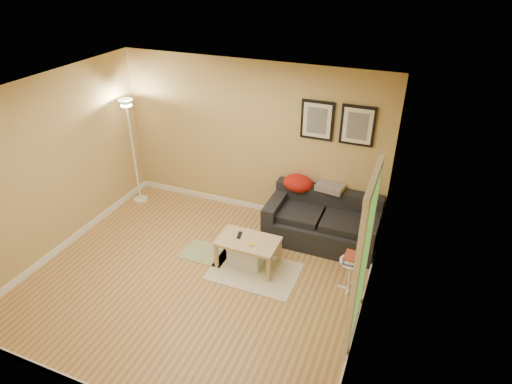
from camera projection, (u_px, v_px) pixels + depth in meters
floor at (197, 277)px, 6.03m from camera, size 4.50×4.50×0.00m
ceiling at (181, 97)px, 4.74m from camera, size 4.50×4.50×0.00m
wall_back at (251, 140)px, 7.00m from camera, size 4.50×0.00×4.50m
wall_front at (77, 304)px, 3.78m from camera, size 4.50×0.00×4.50m
wall_left at (52, 168)px, 6.12m from camera, size 0.00×4.00×4.00m
wall_right at (372, 237)px, 4.66m from camera, size 0.00×4.00×4.00m
baseboard_back at (251, 206)px, 7.61m from camera, size 4.50×0.02×0.10m
baseboard_left at (72, 239)px, 6.74m from camera, size 0.02×4.00×0.10m
baseboard_right at (357, 320)px, 5.28m from camera, size 0.02×4.00×0.10m
sofa at (322, 220)px, 6.63m from camera, size 1.70×0.90×0.75m
red_throw at (298, 183)px, 6.83m from camera, size 0.48×0.36×0.28m
plaid_throw at (330, 187)px, 6.69m from camera, size 0.45×0.32×0.10m
framed_print_left at (317, 120)px, 6.38m from camera, size 0.50×0.04×0.60m
framed_print_right at (358, 126)px, 6.18m from camera, size 0.50×0.04×0.60m
area_rug at (254, 271)px, 6.13m from camera, size 1.25×0.85×0.01m
green_runner at (206, 253)px, 6.50m from camera, size 0.70×0.50×0.01m
coffee_table at (248, 252)px, 6.17m from camera, size 0.89×0.58×0.43m
remote_control at (239, 235)px, 6.16m from camera, size 0.08×0.17×0.02m
tape_roll at (251, 244)px, 5.95m from camera, size 0.07×0.07×0.03m
storage_bin at (247, 254)px, 6.24m from camera, size 0.50×0.36×0.31m
side_table at (350, 275)px, 5.70m from camera, size 0.32×0.32×0.49m
book_stack at (352, 258)px, 5.56m from camera, size 0.27×0.31×0.08m
floor_lamp at (134, 155)px, 7.44m from camera, size 0.25×0.25×1.90m
doorway at (361, 264)px, 4.69m from camera, size 0.12×1.01×2.13m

